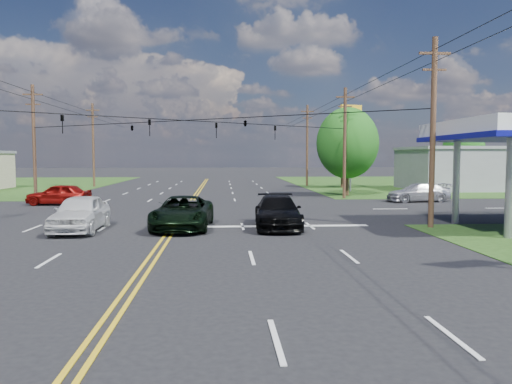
{
  "coord_description": "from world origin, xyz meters",
  "views": [
    {
      "loc": [
        2.47,
        -21.41,
        3.57
      ],
      "look_at": [
        4.33,
        6.0,
        1.65
      ],
      "focal_mm": 35.0,
      "sensor_mm": 36.0,
      "label": 1
    }
  ],
  "objects": [
    {
      "name": "pole_left_far",
      "position": [
        -13.0,
        40.0,
        5.17
      ],
      "size": [
        1.6,
        0.28,
        10.0
      ],
      "color": "#3B2519",
      "rests_on": "ground"
    },
    {
      "name": "sedan_red",
      "position": [
        -9.71,
        16.58,
        0.8
      ],
      "size": [
        4.9,
        2.51,
        1.6
      ],
      "primitive_type": "imported",
      "rotation": [
        0.0,
        0.0,
        -1.71
      ],
      "color": "maroon",
      "rests_on": "ground"
    },
    {
      "name": "pole_nw",
      "position": [
        -13.0,
        21.0,
        4.92
      ],
      "size": [
        1.6,
        0.28,
        9.5
      ],
      "color": "#3B2519",
      "rests_on": "ground"
    },
    {
      "name": "pickup_dkgreen",
      "position": [
        0.5,
        3.5,
        0.81
      ],
      "size": [
        3.03,
        5.99,
        1.62
      ],
      "primitive_type": "imported",
      "rotation": [
        0.0,
        0.0,
        -0.06
      ],
      "color": "black",
      "rests_on": "ground"
    },
    {
      "name": "power_lines",
      "position": [
        0.0,
        10.0,
        8.6
      ],
      "size": [
        26.04,
        100.0,
        0.64
      ],
      "color": "black",
      "rests_on": "ground"
    },
    {
      "name": "retail_ne",
      "position": [
        30.0,
        32.0,
        2.2
      ],
      "size": [
        14.0,
        10.0,
        4.4
      ],
      "primitive_type": "cube",
      "color": "slate",
      "rests_on": "ground"
    },
    {
      "name": "pole_ne",
      "position": [
        13.0,
        21.0,
        4.92
      ],
      "size": [
        1.6,
        0.28,
        9.5
      ],
      "color": "#3B2519",
      "rests_on": "ground"
    },
    {
      "name": "polesign_ne",
      "position": [
        15.79,
        29.68,
        7.1
      ],
      "size": [
        2.39,
        1.08,
        8.95
      ],
      "color": "#A5A5AA",
      "rests_on": "ground"
    },
    {
      "name": "pole_right_far",
      "position": [
        13.0,
        40.0,
        5.17
      ],
      "size": [
        1.6,
        0.28,
        10.0
      ],
      "color": "#3B2519",
      "rests_on": "ground"
    },
    {
      "name": "grass_ne",
      "position": [
        35.0,
        44.0,
        0.0
      ],
      "size": [
        46.0,
        48.0,
        0.03
      ],
      "primitive_type": "cube",
      "color": "#213F14",
      "rests_on": "ground"
    },
    {
      "name": "sedan_far",
      "position": [
        18.17,
        17.5,
        0.74
      ],
      "size": [
        5.34,
        2.66,
        1.49
      ],
      "primitive_type": "imported",
      "rotation": [
        0.0,
        0.0,
        -1.46
      ],
      "color": "silver",
      "rests_on": "ground"
    },
    {
      "name": "suv_black",
      "position": [
        5.25,
        3.5,
        0.81
      ],
      "size": [
        2.55,
        5.68,
        1.61
      ],
      "primitive_type": "imported",
      "rotation": [
        0.0,
        0.0,
        -0.05
      ],
      "color": "black",
      "rests_on": "ground"
    },
    {
      "name": "tree_right_b",
      "position": [
        16.5,
        36.0,
        4.22
      ],
      "size": [
        4.94,
        4.94,
        7.09
      ],
      "color": "#3B2519",
      "rests_on": "ground"
    },
    {
      "name": "tree_right_a",
      "position": [
        14.0,
        24.0,
        4.87
      ],
      "size": [
        5.7,
        5.7,
        8.18
      ],
      "color": "#3B2519",
      "rests_on": "ground"
    },
    {
      "name": "span_wire_signals",
      "position": [
        0.0,
        12.0,
        6.0
      ],
      "size": [
        26.0,
        18.0,
        1.13
      ],
      "color": "black",
      "rests_on": "ground"
    },
    {
      "name": "pole_se",
      "position": [
        13.0,
        3.0,
        4.92
      ],
      "size": [
        1.6,
        0.28,
        9.5
      ],
      "color": "#3B2519",
      "rests_on": "ground"
    },
    {
      "name": "tree_far_r",
      "position": [
        34.0,
        42.0,
        4.54
      ],
      "size": [
        5.32,
        5.32,
        7.63
      ],
      "color": "#3B2519",
      "rests_on": "ground"
    },
    {
      "name": "stop_bar",
      "position": [
        5.0,
        4.0,
        0.0
      ],
      "size": [
        10.0,
        0.5,
        0.02
      ],
      "primitive_type": "cube",
      "color": "silver",
      "rests_on": "ground"
    },
    {
      "name": "pickup_white",
      "position": [
        -4.39,
        3.06,
        0.88
      ],
      "size": [
        2.13,
        5.2,
        1.76
      ],
      "primitive_type": "imported",
      "rotation": [
        0.0,
        0.0,
        0.01
      ],
      "color": "silver",
      "rests_on": "ground"
    },
    {
      "name": "ground",
      "position": [
        0.0,
        12.0,
        0.0
      ],
      "size": [
        280.0,
        280.0,
        0.0
      ],
      "primitive_type": "plane",
      "color": "black",
      "rests_on": "ground"
    }
  ]
}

